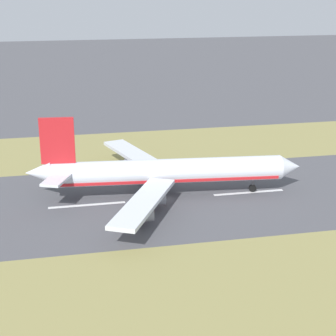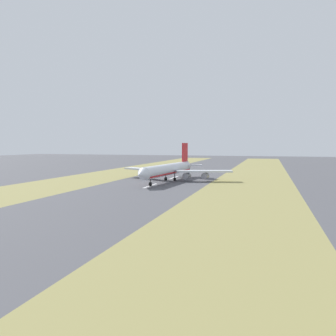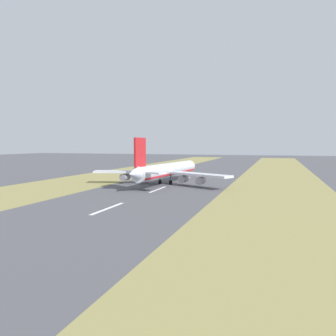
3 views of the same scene
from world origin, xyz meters
The scene contains 6 objects.
ground_plane centered at (0.00, 0.00, 0.00)m, with size 800.00×800.00×0.00m, color #4C4C51.
grass_median_west centered at (-45.00, 0.00, 0.00)m, with size 40.00×600.00×0.01m, color olive.
grass_median_east centered at (45.00, 0.00, 0.00)m, with size 40.00×600.00×0.01m, color olive.
centreline_dash_mid centered at (0.00, -18.85, 0.01)m, with size 1.20×18.00×0.01m, color silver.
centreline_dash_far centered at (0.00, 21.15, 0.01)m, with size 1.20×18.00×0.01m, color silver.
airplane_main_jet centered at (-2.68, -0.75, 6.02)m, with size 63.84×67.22×20.20m.
Camera 1 is at (123.65, -25.58, 49.78)m, focal length 60.00 mm.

